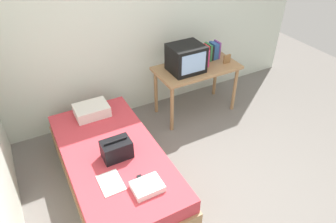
{
  "coord_description": "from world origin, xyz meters",
  "views": [
    {
      "loc": [
        -1.55,
        -1.66,
        2.71
      ],
      "look_at": [
        -0.17,
        0.91,
        0.59
      ],
      "focal_mm": 32.83,
      "sensor_mm": 36.0,
      "label": 1
    }
  ],
  "objects_px": {
    "bed": "(115,167)",
    "book_row": "(211,51)",
    "pillow": "(92,110)",
    "tv": "(186,58)",
    "remote_dark": "(142,181)",
    "desk": "(197,73)",
    "folded_towel": "(147,186)",
    "magazine": "(111,183)",
    "picture_frame": "(227,59)",
    "water_bottle": "(207,59)",
    "handbag": "(117,149)"
  },
  "relations": [
    {
      "from": "water_bottle",
      "to": "pillow",
      "type": "bearing_deg",
      "value": 178.16
    },
    {
      "from": "tv",
      "to": "pillow",
      "type": "distance_m",
      "value": 1.38
    },
    {
      "from": "desk",
      "to": "pillow",
      "type": "bearing_deg",
      "value": 179.97
    },
    {
      "from": "water_bottle",
      "to": "magazine",
      "type": "distance_m",
      "value": 2.15
    },
    {
      "from": "book_row",
      "to": "folded_towel",
      "type": "xyz_separation_m",
      "value": [
        -1.72,
        -1.49,
        -0.37
      ]
    },
    {
      "from": "magazine",
      "to": "book_row",
      "type": "bearing_deg",
      "value": 32.38
    },
    {
      "from": "water_bottle",
      "to": "picture_frame",
      "type": "relative_size",
      "value": 1.88
    },
    {
      "from": "tv",
      "to": "remote_dark",
      "type": "xyz_separation_m",
      "value": [
        -1.23,
        -1.26,
        -0.46
      ]
    },
    {
      "from": "folded_towel",
      "to": "book_row",
      "type": "bearing_deg",
      "value": 41.01
    },
    {
      "from": "picture_frame",
      "to": "folded_towel",
      "type": "bearing_deg",
      "value": -145.16
    },
    {
      "from": "desk",
      "to": "pillow",
      "type": "xyz_separation_m",
      "value": [
        -1.51,
        0.0,
        -0.13
      ]
    },
    {
      "from": "magazine",
      "to": "handbag",
      "type": "bearing_deg",
      "value": 59.19
    },
    {
      "from": "magazine",
      "to": "remote_dark",
      "type": "distance_m",
      "value": 0.29
    },
    {
      "from": "tv",
      "to": "handbag",
      "type": "relative_size",
      "value": 1.47
    },
    {
      "from": "tv",
      "to": "folded_towel",
      "type": "relative_size",
      "value": 1.57
    },
    {
      "from": "tv",
      "to": "magazine",
      "type": "xyz_separation_m",
      "value": [
        -1.49,
        -1.13,
        -0.46
      ]
    },
    {
      "from": "bed",
      "to": "pillow",
      "type": "height_order",
      "value": "pillow"
    },
    {
      "from": "tv",
      "to": "water_bottle",
      "type": "bearing_deg",
      "value": -6.15
    },
    {
      "from": "picture_frame",
      "to": "folded_towel",
      "type": "xyz_separation_m",
      "value": [
        -1.83,
        -1.28,
        -0.32
      ]
    },
    {
      "from": "pillow",
      "to": "desk",
      "type": "bearing_deg",
      "value": -0.03
    },
    {
      "from": "desk",
      "to": "handbag",
      "type": "relative_size",
      "value": 3.87
    },
    {
      "from": "picture_frame",
      "to": "handbag",
      "type": "bearing_deg",
      "value": -159.02
    },
    {
      "from": "picture_frame",
      "to": "water_bottle",
      "type": "bearing_deg",
      "value": 171.01
    },
    {
      "from": "tv",
      "to": "pillow",
      "type": "xyz_separation_m",
      "value": [
        -1.32,
        0.02,
        -0.4
      ]
    },
    {
      "from": "water_bottle",
      "to": "tv",
      "type": "bearing_deg",
      "value": 173.85
    },
    {
      "from": "book_row",
      "to": "picture_frame",
      "type": "relative_size",
      "value": 1.99
    },
    {
      "from": "magazine",
      "to": "tv",
      "type": "bearing_deg",
      "value": 37.13
    },
    {
      "from": "picture_frame",
      "to": "magazine",
      "type": "relative_size",
      "value": 0.42
    },
    {
      "from": "folded_towel",
      "to": "bed",
      "type": "bearing_deg",
      "value": 100.92
    },
    {
      "from": "magazine",
      "to": "folded_towel",
      "type": "relative_size",
      "value": 1.04
    },
    {
      "from": "bed",
      "to": "water_bottle",
      "type": "distance_m",
      "value": 1.9
    },
    {
      "from": "tv",
      "to": "desk",
      "type": "bearing_deg",
      "value": 5.21
    },
    {
      "from": "desk",
      "to": "book_row",
      "type": "distance_m",
      "value": 0.39
    },
    {
      "from": "tv",
      "to": "picture_frame",
      "type": "xyz_separation_m",
      "value": [
        0.62,
        -0.08,
        -0.12
      ]
    },
    {
      "from": "book_row",
      "to": "folded_towel",
      "type": "relative_size",
      "value": 0.87
    },
    {
      "from": "water_bottle",
      "to": "handbag",
      "type": "relative_size",
      "value": 0.77
    },
    {
      "from": "book_row",
      "to": "pillow",
      "type": "relative_size",
      "value": 0.6
    },
    {
      "from": "bed",
      "to": "book_row",
      "type": "height_order",
      "value": "book_row"
    },
    {
      "from": "book_row",
      "to": "remote_dark",
      "type": "bearing_deg",
      "value": -141.17
    },
    {
      "from": "folded_towel",
      "to": "pillow",
      "type": "bearing_deg",
      "value": 94.43
    },
    {
      "from": "remote_dark",
      "to": "desk",
      "type": "bearing_deg",
      "value": 41.91
    },
    {
      "from": "handbag",
      "to": "folded_towel",
      "type": "height_order",
      "value": "handbag"
    },
    {
      "from": "pillow",
      "to": "handbag",
      "type": "xyz_separation_m",
      "value": [
        0.01,
        -0.84,
        0.04
      ]
    },
    {
      "from": "book_row",
      "to": "water_bottle",
      "type": "bearing_deg",
      "value": -137.3
    },
    {
      "from": "picture_frame",
      "to": "pillow",
      "type": "xyz_separation_m",
      "value": [
        -1.94,
        0.1,
        -0.28
      ]
    },
    {
      "from": "book_row",
      "to": "pillow",
      "type": "xyz_separation_m",
      "value": [
        -1.82,
        -0.12,
        -0.34
      ]
    },
    {
      "from": "book_row",
      "to": "handbag",
      "type": "relative_size",
      "value": 0.81
    },
    {
      "from": "bed",
      "to": "water_bottle",
      "type": "height_order",
      "value": "water_bottle"
    },
    {
      "from": "pillow",
      "to": "remote_dark",
      "type": "xyz_separation_m",
      "value": [
        0.1,
        -1.27,
        -0.05
      ]
    },
    {
      "from": "bed",
      "to": "book_row",
      "type": "xyz_separation_m",
      "value": [
        1.84,
        0.87,
        0.63
      ]
    }
  ]
}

